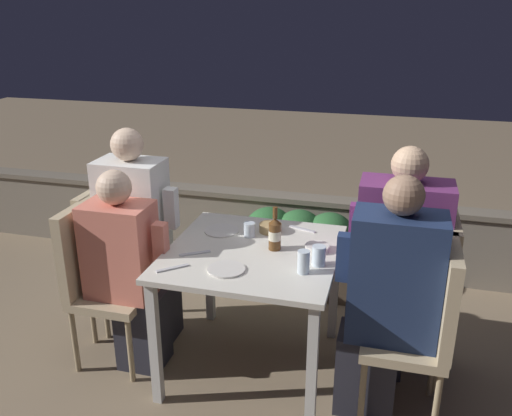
{
  "coord_description": "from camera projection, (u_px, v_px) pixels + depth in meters",
  "views": [
    {
      "loc": [
        0.71,
        -2.58,
        2.01
      ],
      "look_at": [
        0.0,
        0.07,
        0.97
      ],
      "focal_mm": 38.0,
      "sensor_mm": 36.0,
      "label": 1
    }
  ],
  "objects": [
    {
      "name": "chair_left_near",
      "position": [
        96.0,
        272.0,
        3.11
      ],
      "size": [
        0.41,
        0.41,
        0.96
      ],
      "color": "tan",
      "rests_on": "ground_plane"
    },
    {
      "name": "person_purple_stripe",
      "position": [
        394.0,
        266.0,
        2.96
      ],
      "size": [
        0.52,
        0.26,
        1.34
      ],
      "color": "#282833",
      "rests_on": "ground_plane"
    },
    {
      "name": "beer_bottle",
      "position": [
        275.0,
        233.0,
        2.93
      ],
      "size": [
        0.07,
        0.07,
        0.24
      ],
      "color": "brown",
      "rests_on": "dining_table"
    },
    {
      "name": "chair_right_far",
      "position": [
        430.0,
        287.0,
        2.95
      ],
      "size": [
        0.41,
        0.41,
        0.96
      ],
      "color": "tan",
      "rests_on": "ground_plane"
    },
    {
      "name": "chair_right_near",
      "position": [
        427.0,
        321.0,
        2.63
      ],
      "size": [
        0.41,
        0.41,
        0.96
      ],
      "color": "tan",
      "rests_on": "ground_plane"
    },
    {
      "name": "plate_0",
      "position": [
        222.0,
        231.0,
        3.19
      ],
      "size": [
        0.2,
        0.2,
        0.01
      ],
      "color": "silver",
      "rests_on": "dining_table"
    },
    {
      "name": "glass_cup_2",
      "position": [
        249.0,
        230.0,
        3.11
      ],
      "size": [
        0.07,
        0.07,
        0.08
      ],
      "color": "silver",
      "rests_on": "dining_table"
    },
    {
      "name": "person_coral_top",
      "position": [
        128.0,
        271.0,
        3.05
      ],
      "size": [
        0.47,
        0.26,
        1.19
      ],
      "color": "#282833",
      "rests_on": "ground_plane"
    },
    {
      "name": "parapet_wall",
      "position": [
        298.0,
        230.0,
        4.35
      ],
      "size": [
        9.0,
        0.18,
        0.59
      ],
      "color": "gray",
      "rests_on": "ground_plane"
    },
    {
      "name": "bowl_1",
      "position": [
        317.0,
        247.0,
        2.94
      ],
      "size": [
        0.13,
        0.13,
        0.03
      ],
      "color": "silver",
      "rests_on": "dining_table"
    },
    {
      "name": "fork_0",
      "position": [
        195.0,
        253.0,
        2.9
      ],
      "size": [
        0.15,
        0.11,
        0.01
      ],
      "color": "silver",
      "rests_on": "dining_table"
    },
    {
      "name": "chair_left_far",
      "position": [
        112.0,
        251.0,
        3.37
      ],
      "size": [
        0.41,
        0.41,
        0.96
      ],
      "color": "tan",
      "rests_on": "ground_plane"
    },
    {
      "name": "glass_cup_0",
      "position": [
        303.0,
        262.0,
        2.68
      ],
      "size": [
        0.06,
        0.06,
        0.12
      ],
      "color": "silver",
      "rests_on": "dining_table"
    },
    {
      "name": "dining_table",
      "position": [
        253.0,
        266.0,
        2.98
      ],
      "size": [
        0.92,
        0.95,
        0.75
      ],
      "color": "silver",
      "rests_on": "ground_plane"
    },
    {
      "name": "ground_plane",
      "position": [
        253.0,
        365.0,
        3.21
      ],
      "size": [
        16.0,
        16.0,
        0.0
      ],
      "primitive_type": "plane",
      "color": "#847056"
    },
    {
      "name": "person_white_polo",
      "position": [
        139.0,
        237.0,
        3.28
      ],
      "size": [
        0.48,
        0.26,
        1.35
      ],
      "color": "#282833",
      "rests_on": "ground_plane"
    },
    {
      "name": "person_navy_jumper",
      "position": [
        386.0,
        301.0,
        2.65
      ],
      "size": [
        0.5,
        0.26,
        1.29
      ],
      "color": "#282833",
      "rests_on": "ground_plane"
    },
    {
      "name": "glass_cup_1",
      "position": [
        319.0,
        256.0,
        2.76
      ],
      "size": [
        0.07,
        0.07,
        0.11
      ],
      "color": "silver",
      "rests_on": "dining_table"
    },
    {
      "name": "planter_hedge",
      "position": [
        298.0,
        246.0,
        3.97
      ],
      "size": [
        0.82,
        0.47,
        0.61
      ],
      "color": "brown",
      "rests_on": "ground_plane"
    },
    {
      "name": "fork_2",
      "position": [
        302.0,
        229.0,
        3.21
      ],
      "size": [
        0.17,
        0.07,
        0.01
      ],
      "color": "silver",
      "rests_on": "dining_table"
    },
    {
      "name": "plate_1",
      "position": [
        226.0,
        269.0,
        2.73
      ],
      "size": [
        0.19,
        0.19,
        0.01
      ],
      "color": "silver",
      "rests_on": "dining_table"
    },
    {
      "name": "fork_1",
      "position": [
        172.0,
        268.0,
        2.74
      ],
      "size": [
        0.14,
        0.13,
        0.01
      ],
      "color": "silver",
      "rests_on": "dining_table"
    },
    {
      "name": "bowl_0",
      "position": [
        270.0,
        227.0,
        3.18
      ],
      "size": [
        0.13,
        0.13,
        0.05
      ],
      "color": "tan",
      "rests_on": "dining_table"
    }
  ]
}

